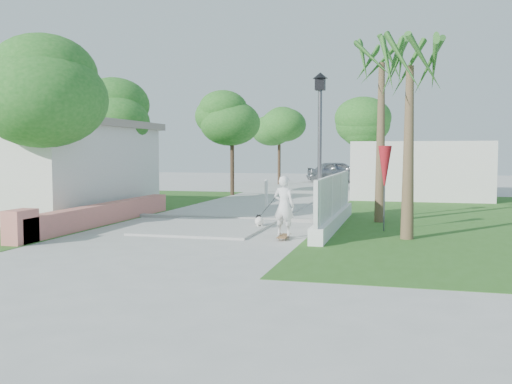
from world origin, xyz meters
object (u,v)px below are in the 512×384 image
(parked_car, at_px, (339,172))
(patio_umbrella, at_px, (385,169))
(bollard, at_px, (266,193))
(skateboarder, at_px, (270,208))
(street_lamp, at_px, (320,142))
(dog, at_px, (259,221))

(parked_car, bearing_deg, patio_umbrella, 170.80)
(bollard, height_order, skateboarder, skateboarder)
(street_lamp, height_order, skateboarder, street_lamp)
(street_lamp, relative_size, patio_umbrella, 1.93)
(skateboarder, xyz_separation_m, parked_car, (-1.03, 25.34, 0.08))
(street_lamp, distance_m, patio_umbrella, 2.27)
(patio_umbrella, distance_m, dog, 3.74)
(bollard, xyz_separation_m, patio_umbrella, (4.60, -5.50, 1.10))
(bollard, distance_m, patio_umbrella, 7.25)
(skateboarder, distance_m, parked_car, 25.36)
(street_lamp, relative_size, bollard, 4.07)
(street_lamp, bearing_deg, dog, -143.63)
(patio_umbrella, bearing_deg, street_lamp, 152.24)
(patio_umbrella, bearing_deg, bollard, 129.91)
(dog, bearing_deg, skateboarder, -82.41)
(skateboarder, bearing_deg, parked_car, -73.32)
(dog, bearing_deg, patio_umbrella, -18.80)
(parked_car, bearing_deg, skateboarder, 163.97)
(patio_umbrella, distance_m, skateboarder, 3.26)
(bollard, distance_m, skateboarder, 6.89)
(street_lamp, distance_m, parked_car, 23.32)
(skateboarder, bearing_deg, bollard, -61.09)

